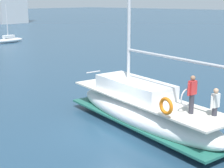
{
  "coord_description": "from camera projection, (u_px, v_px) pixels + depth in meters",
  "views": [
    {
      "loc": [
        -10.96,
        -9.48,
        5.93
      ],
      "look_at": [
        1.6,
        1.49,
        1.8
      ],
      "focal_mm": 54.51,
      "sensor_mm": 36.0,
      "label": 1
    }
  ],
  "objects": [
    {
      "name": "ground_plane",
      "position": [
        114.0,
        134.0,
        15.49
      ],
      "size": [
        400.0,
        400.0,
        0.0
      ],
      "primitive_type": "plane",
      "color": "navy"
    },
    {
      "name": "moored_cutter_left",
      "position": [
        10.0,
        39.0,
        48.53
      ],
      "size": [
        4.19,
        1.09,
        5.4
      ],
      "color": "white",
      "rests_on": "ground"
    },
    {
      "name": "main_sailboat",
      "position": [
        143.0,
        108.0,
        16.17
      ],
      "size": [
        4.53,
        9.89,
        14.19
      ],
      "color": "white",
      "rests_on": "ground"
    }
  ]
}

